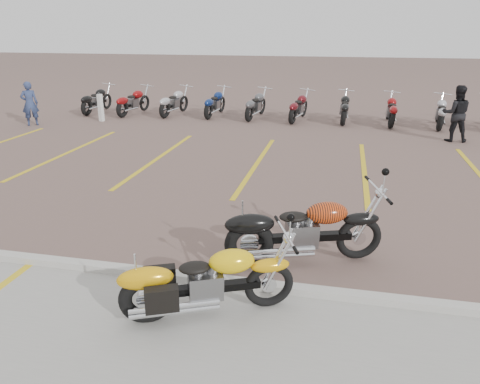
{
  "coord_description": "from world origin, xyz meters",
  "views": [
    {
      "loc": [
        2.08,
        -7.43,
        3.36
      ],
      "look_at": [
        0.5,
        -0.26,
        0.75
      ],
      "focal_mm": 35.0,
      "sensor_mm": 36.0,
      "label": 1
    }
  ],
  "objects_px": {
    "yellow_cruiser": "(204,283)",
    "flame_cruiser": "(300,233)",
    "person_a": "(30,104)",
    "person_b": "(456,114)",
    "bollard": "(101,108)"
  },
  "relations": [
    {
      "from": "yellow_cruiser",
      "to": "person_a",
      "type": "height_order",
      "value": "person_a"
    },
    {
      "from": "flame_cruiser",
      "to": "person_b",
      "type": "height_order",
      "value": "person_b"
    },
    {
      "from": "yellow_cruiser",
      "to": "flame_cruiser",
      "type": "height_order",
      "value": "flame_cruiser"
    },
    {
      "from": "person_a",
      "to": "flame_cruiser",
      "type": "bearing_deg",
      "value": 107.08
    },
    {
      "from": "flame_cruiser",
      "to": "person_b",
      "type": "distance_m",
      "value": 9.74
    },
    {
      "from": "person_a",
      "to": "bollard",
      "type": "height_order",
      "value": "person_a"
    },
    {
      "from": "yellow_cruiser",
      "to": "bollard",
      "type": "relative_size",
      "value": 2.0
    },
    {
      "from": "yellow_cruiser",
      "to": "flame_cruiser",
      "type": "distance_m",
      "value": 1.89
    },
    {
      "from": "yellow_cruiser",
      "to": "bollard",
      "type": "distance_m",
      "value": 13.33
    },
    {
      "from": "flame_cruiser",
      "to": "bollard",
      "type": "xyz_separation_m",
      "value": [
        -8.32,
        9.54,
        0.01
      ]
    },
    {
      "from": "yellow_cruiser",
      "to": "person_b",
      "type": "distance_m",
      "value": 11.61
    },
    {
      "from": "person_a",
      "to": "bollard",
      "type": "distance_m",
      "value": 2.41
    },
    {
      "from": "yellow_cruiser",
      "to": "person_b",
      "type": "relative_size",
      "value": 1.17
    },
    {
      "from": "person_b",
      "to": "person_a",
      "type": "bearing_deg",
      "value": 4.03
    },
    {
      "from": "person_a",
      "to": "person_b",
      "type": "height_order",
      "value": "person_b"
    }
  ]
}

